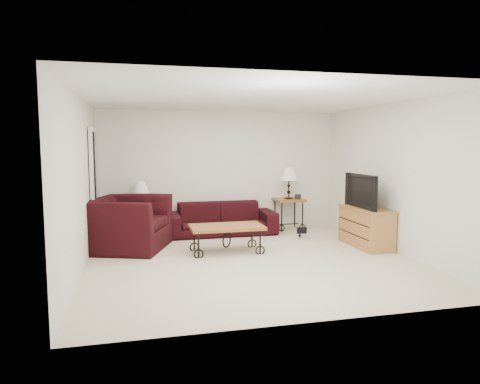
# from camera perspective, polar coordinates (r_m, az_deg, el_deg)

# --- Properties ---
(ground) EXTENTS (5.00, 5.00, 0.00)m
(ground) POSITION_cam_1_polar(r_m,az_deg,el_deg) (6.92, 1.37, -8.87)
(ground) COLOR beige
(ground) RESTS_ON ground
(wall_back) EXTENTS (5.00, 0.02, 2.50)m
(wall_back) POSITION_cam_1_polar(r_m,az_deg,el_deg) (9.14, -2.64, 2.75)
(wall_back) COLOR silver
(wall_back) RESTS_ON ground
(wall_front) EXTENTS (5.00, 0.02, 2.50)m
(wall_front) POSITION_cam_1_polar(r_m,az_deg,el_deg) (4.35, 9.89, -1.19)
(wall_front) COLOR silver
(wall_front) RESTS_ON ground
(wall_left) EXTENTS (0.02, 5.00, 2.50)m
(wall_left) POSITION_cam_1_polar(r_m,az_deg,el_deg) (6.53, -20.32, 0.97)
(wall_left) COLOR silver
(wall_left) RESTS_ON ground
(wall_right) EXTENTS (0.02, 5.00, 2.50)m
(wall_right) POSITION_cam_1_polar(r_m,az_deg,el_deg) (7.74, 19.60, 1.76)
(wall_right) COLOR silver
(wall_right) RESTS_ON ground
(ceiling) EXTENTS (5.00, 5.00, 0.00)m
(ceiling) POSITION_cam_1_polar(r_m,az_deg,el_deg) (6.72, 1.43, 12.17)
(ceiling) COLOR white
(ceiling) RESTS_ON wall_back
(doorway) EXTENTS (0.08, 0.94, 2.04)m
(doorway) POSITION_cam_1_polar(r_m,az_deg,el_deg) (8.18, -18.70, 0.40)
(doorway) COLOR black
(doorway) RESTS_ON ground
(sofa) EXTENTS (2.20, 0.86, 0.64)m
(sofa) POSITION_cam_1_polar(r_m,az_deg,el_deg) (8.76, -2.51, -3.52)
(sofa) COLOR black
(sofa) RESTS_ON ground
(side_table_left) EXTENTS (0.56, 0.56, 0.54)m
(side_table_left) POSITION_cam_1_polar(r_m,az_deg,el_deg) (8.80, -12.82, -3.96)
(side_table_left) COLOR #965926
(side_table_left) RESTS_ON ground
(side_table_right) EXTENTS (0.61, 0.61, 0.66)m
(side_table_right) POSITION_cam_1_polar(r_m,az_deg,el_deg) (9.33, 6.39, -2.89)
(side_table_right) COLOR #965926
(side_table_right) RESTS_ON ground
(lamp_left) EXTENTS (0.35, 0.35, 0.54)m
(lamp_left) POSITION_cam_1_polar(r_m,az_deg,el_deg) (8.72, -12.91, -0.43)
(lamp_left) COLOR black
(lamp_left) RESTS_ON side_table_left
(lamp_right) EXTENTS (0.38, 0.38, 0.66)m
(lamp_right) POSITION_cam_1_polar(r_m,az_deg,el_deg) (9.25, 6.44, 1.15)
(lamp_right) COLOR black
(lamp_right) RESTS_ON side_table_right
(photo_frame_left) EXTENTS (0.11, 0.02, 0.09)m
(photo_frame_left) POSITION_cam_1_polar(r_m,az_deg,el_deg) (8.60, -13.86, -2.07)
(photo_frame_left) COLOR black
(photo_frame_left) RESTS_ON side_table_left
(photo_frame_right) EXTENTS (0.13, 0.04, 0.11)m
(photo_frame_right) POSITION_cam_1_polar(r_m,az_deg,el_deg) (9.19, 7.62, -0.62)
(photo_frame_right) COLOR black
(photo_frame_right) RESTS_ON side_table_right
(coffee_table) EXTENTS (1.23, 0.67, 0.46)m
(coffee_table) POSITION_cam_1_polar(r_m,az_deg,el_deg) (7.32, -1.77, -6.20)
(coffee_table) COLOR #965926
(coffee_table) RESTS_ON ground
(armchair) EXTENTS (1.61, 1.71, 0.90)m
(armchair) POSITION_cam_1_polar(r_m,az_deg,el_deg) (7.75, -14.48, -4.03)
(armchair) COLOR black
(armchair) RESTS_ON ground
(throw_pillow) EXTENTS (0.24, 0.42, 0.41)m
(throw_pillow) POSITION_cam_1_polar(r_m,az_deg,el_deg) (7.69, -13.38, -3.55)
(throw_pillow) COLOR #C86B19
(throw_pillow) RESTS_ON armchair
(tv_stand) EXTENTS (0.48, 1.16, 0.70)m
(tv_stand) POSITION_cam_1_polar(r_m,az_deg,el_deg) (8.04, 16.22, -4.45)
(tv_stand) COLOR #BC9345
(tv_stand) RESTS_ON ground
(television) EXTENTS (0.14, 1.04, 0.60)m
(television) POSITION_cam_1_polar(r_m,az_deg,el_deg) (7.94, 16.23, 0.13)
(television) COLOR black
(television) RESTS_ON tv_stand
(backpack) EXTENTS (0.36, 0.32, 0.38)m
(backpack) POSITION_cam_1_polar(r_m,az_deg,el_deg) (8.58, 7.88, -4.68)
(backpack) COLOR black
(backpack) RESTS_ON ground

